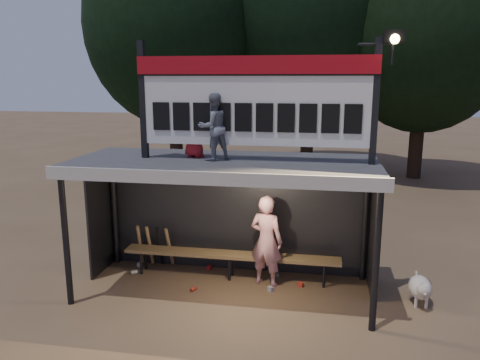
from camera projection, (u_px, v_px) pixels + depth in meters
name	position (u px, v px, depth m)	size (l,w,h in m)	color
ground	(225.00, 291.00, 8.16)	(80.00, 80.00, 0.00)	brown
player	(266.00, 241.00, 8.24)	(0.60, 0.39, 1.65)	white
child_a	(213.00, 127.00, 7.51)	(0.52, 0.41, 1.08)	slate
child_b	(195.00, 130.00, 7.82)	(0.45, 0.29, 0.92)	#AD1A21
dugout_shelter	(227.00, 185.00, 8.00)	(5.10, 2.08, 2.32)	#3C3C3E
scoreboard_assembly	(258.00, 98.00, 7.34)	(4.10, 0.27, 1.99)	black
bench	(231.00, 256.00, 8.60)	(4.00, 0.35, 0.48)	olive
tree_left	(173.00, 26.00, 17.27)	(6.46, 6.46, 9.27)	#302115
tree_mid	(311.00, 10.00, 17.74)	(7.22, 7.22, 10.36)	#302215
tree_right	(425.00, 32.00, 16.31)	(6.08, 6.08, 8.72)	black
dog	(420.00, 288.00, 7.63)	(0.36, 0.81, 0.49)	beige
bats	(155.00, 246.00, 9.12)	(0.69, 0.35, 0.84)	#A4774C
litter	(217.00, 277.00, 8.63)	(3.27, 1.08, 0.08)	red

